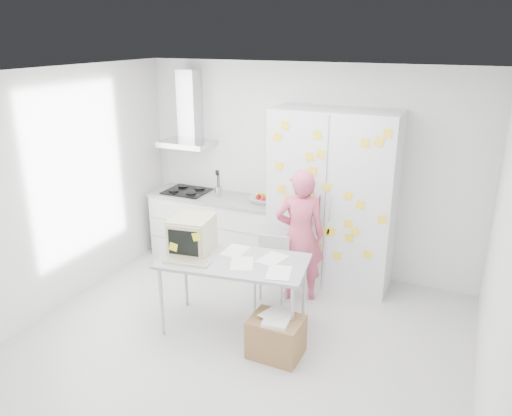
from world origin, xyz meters
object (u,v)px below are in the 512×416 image
at_px(chair, 272,268).
at_px(desk, 207,246).
at_px(cardboard_box, 276,336).
at_px(person, 300,236).

bearing_deg(chair, desk, -139.43).
relative_size(desk, chair, 1.92).
xyz_separation_m(desk, cardboard_box, (0.89, -0.25, -0.71)).
bearing_deg(person, cardboard_box, 76.43).
bearing_deg(desk, cardboard_box, -23.72).
height_order(person, desk, person).
distance_m(desk, cardboard_box, 1.17).
distance_m(chair, cardboard_box, 1.00).
distance_m(desk, chair, 0.91).
relative_size(person, desk, 1.00).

